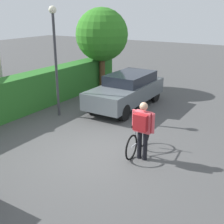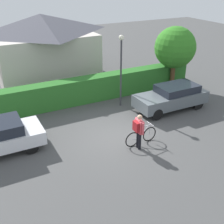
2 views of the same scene
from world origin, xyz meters
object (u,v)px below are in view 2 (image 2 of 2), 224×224
Objects in this scene: person_rider at (139,129)px; tree_kerbside at (175,48)px; parked_car_far at (172,97)px; bicycle at (141,136)px; street_lamp at (121,61)px.

tree_kerbside reaches higher than person_rider.
person_rider is (-3.90, -2.64, 0.25)m from parked_car_far.
bicycle is 4.87m from street_lamp.
person_rider is at bearing -140.80° from bicycle.
bicycle is 1.01× the size of person_rider.
person_rider is (-0.33, -0.27, 0.61)m from bicycle.
person_rider is at bearing -145.95° from parked_car_far.
person_rider is 8.15m from tree_kerbside.
bicycle is 7.90m from tree_kerbside.
bicycle is 0.41× the size of tree_kerbside.
bicycle is at bearing -146.46° from parked_car_far.
parked_car_far is at bearing -128.23° from tree_kerbside.
street_lamp reaches higher than bicycle.
parked_car_far is 4.71m from person_rider.
person_rider is 0.41× the size of tree_kerbside.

